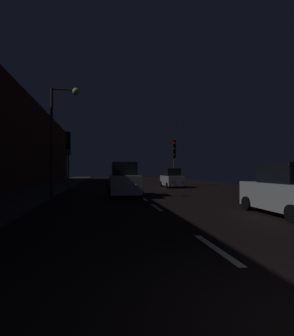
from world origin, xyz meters
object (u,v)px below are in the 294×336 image
object	(u,v)px
car_parked_right_far	(172,179)
car_approaching_headlights	(124,181)
traffic_light_far_left	(68,148)
traffic_light_far_right	(174,153)
car_parked_right_near	(286,191)
streetlamp_overhead	(60,124)

from	to	relation	value
car_parked_right_far	car_approaching_headlights	bearing A→B (deg)	146.32
traffic_light_far_left	car_approaching_headlights	world-z (taller)	traffic_light_far_left
traffic_light_far_right	car_parked_right_near	distance (m)	18.81
traffic_light_far_left	car_parked_right_far	size ratio (longest dim) A/B	1.29
streetlamp_overhead	car_parked_right_near	size ratio (longest dim) A/B	1.71
car_approaching_headlights	car_parked_right_far	world-z (taller)	car_approaching_headlights
traffic_light_far_left	car_parked_right_near	distance (m)	16.60
streetlamp_overhead	car_parked_right_near	world-z (taller)	streetlamp_overhead
car_parked_right_near	traffic_light_far_left	bearing A→B (deg)	36.11
traffic_light_far_left	streetlamp_overhead	xyz separation A→B (m)	(0.28, -5.88, 0.94)
streetlamp_overhead	car_approaching_headlights	distance (m)	5.32
traffic_light_far_right	traffic_light_far_left	size ratio (longest dim) A/B	1.03
car_parked_right_near	car_approaching_headlights	bearing A→B (deg)	33.07
streetlamp_overhead	traffic_light_far_left	bearing A→B (deg)	92.73
car_parked_right_far	streetlamp_overhead	bearing A→B (deg)	134.64
car_parked_right_near	car_parked_right_far	size ratio (longest dim) A/B	1.03
car_parked_right_near	car_parked_right_far	xyz separation A→B (m)	(-0.00, 16.62, -0.03)
traffic_light_far_left	car_approaching_headlights	distance (m)	6.87
streetlamp_overhead	car_approaching_headlights	world-z (taller)	streetlamp_overhead
car_approaching_headlights	car_parked_right_near	xyz separation A→B (m)	(5.47, -8.40, -0.12)
streetlamp_overhead	traffic_light_far_right	bearing A→B (deg)	47.83
traffic_light_far_right	streetlamp_overhead	world-z (taller)	streetlamp_overhead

